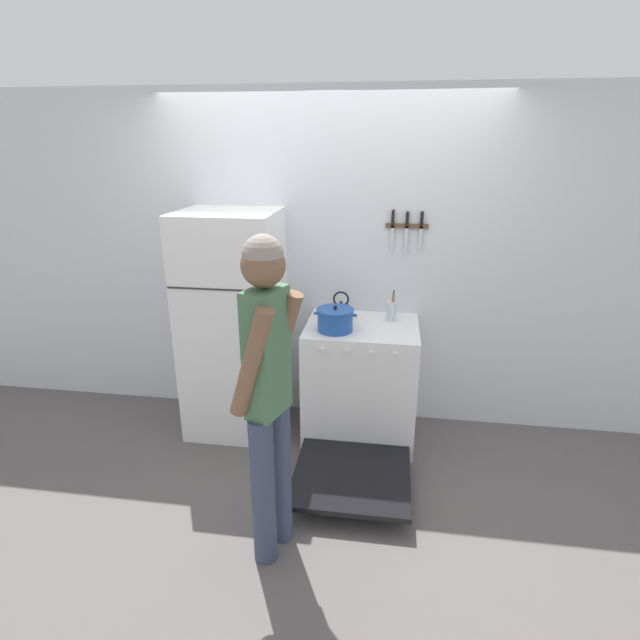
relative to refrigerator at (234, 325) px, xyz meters
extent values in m
plane|color=#5B5654|center=(0.67, 0.32, -0.86)|extent=(14.00, 14.00, 0.00)
cube|color=silver|center=(0.67, 0.35, 0.42)|extent=(10.00, 0.06, 2.55)
cube|color=white|center=(0.00, 0.00, 0.00)|extent=(0.71, 0.63, 1.71)
cube|color=#2D2D2D|center=(0.00, -0.32, 0.38)|extent=(0.69, 0.01, 0.01)
cylinder|color=#B2B5BA|center=(0.22, -0.33, -0.10)|extent=(0.02, 0.02, 0.55)
cube|color=white|center=(0.97, -0.01, -0.40)|extent=(0.82, 0.65, 0.91)
cube|color=black|center=(0.97, -0.01, 0.05)|extent=(0.80, 0.64, 0.02)
cube|color=black|center=(0.97, -0.30, -0.41)|extent=(0.72, 0.05, 0.69)
cylinder|color=black|center=(0.79, -0.14, 0.05)|extent=(0.21, 0.21, 0.01)
cylinder|color=black|center=(1.16, -0.14, 0.05)|extent=(0.21, 0.21, 0.01)
cylinder|color=black|center=(0.79, 0.12, 0.05)|extent=(0.21, 0.21, 0.01)
cylinder|color=black|center=(1.16, 0.12, 0.05)|extent=(0.21, 0.21, 0.01)
cylinder|color=silver|center=(0.73, -0.34, -0.01)|extent=(0.04, 0.02, 0.04)
cylinder|color=silver|center=(0.89, -0.34, -0.01)|extent=(0.04, 0.02, 0.04)
cylinder|color=silver|center=(1.05, -0.34, -0.01)|extent=(0.04, 0.02, 0.04)
cylinder|color=silver|center=(1.22, -0.34, -0.01)|extent=(0.04, 0.02, 0.04)
cube|color=black|center=(0.97, -0.70, -0.74)|extent=(0.76, 0.73, 0.04)
cube|color=#99999E|center=(0.97, -0.09, -0.44)|extent=(0.68, 0.36, 0.01)
cylinder|color=#1E4C9E|center=(0.79, -0.14, 0.13)|extent=(0.25, 0.25, 0.14)
cylinder|color=#1E4C9E|center=(0.79, -0.14, 0.21)|extent=(0.26, 0.26, 0.02)
sphere|color=black|center=(0.79, -0.14, 0.23)|extent=(0.03, 0.03, 0.03)
cylinder|color=#1E4C9E|center=(0.65, -0.14, 0.18)|extent=(0.03, 0.02, 0.02)
cylinder|color=#1E4C9E|center=(0.93, -0.14, 0.18)|extent=(0.03, 0.02, 0.02)
cylinder|color=black|center=(0.80, 0.12, 0.10)|extent=(0.15, 0.15, 0.09)
cone|color=black|center=(0.80, 0.12, 0.16)|extent=(0.14, 0.14, 0.02)
sphere|color=black|center=(0.80, 0.12, 0.18)|extent=(0.02, 0.02, 0.02)
cone|color=black|center=(0.87, 0.12, 0.11)|extent=(0.09, 0.03, 0.07)
torus|color=black|center=(0.80, 0.12, 0.21)|extent=(0.12, 0.01, 0.12)
cylinder|color=silver|center=(1.18, 0.13, 0.13)|extent=(0.08, 0.08, 0.14)
cylinder|color=#9E7547|center=(1.18, 0.12, 0.18)|extent=(0.02, 0.05, 0.19)
cylinder|color=#232326|center=(1.18, 0.13, 0.19)|extent=(0.03, 0.04, 0.20)
cylinder|color=#B2B5BA|center=(1.19, 0.12, 0.17)|extent=(0.03, 0.02, 0.18)
cylinder|color=#38425B|center=(0.55, -1.31, -0.42)|extent=(0.13, 0.13, 0.87)
cylinder|color=#38425B|center=(0.61, -1.15, -0.42)|extent=(0.13, 0.13, 0.87)
cube|color=#47704C|center=(0.58, -1.23, 0.34)|extent=(0.21, 0.28, 0.65)
cylinder|color=brown|center=(0.54, -1.36, 0.34)|extent=(0.28, 0.16, 0.58)
cylinder|color=brown|center=(0.62, -1.10, 0.34)|extent=(0.28, 0.16, 0.58)
sphere|color=brown|center=(0.58, -1.23, 0.78)|extent=(0.21, 0.21, 0.21)
sphere|color=gray|center=(0.58, -1.23, 0.83)|extent=(0.19, 0.19, 0.19)
cube|color=brown|center=(1.26, 0.31, 0.73)|extent=(0.31, 0.02, 0.03)
cube|color=silver|center=(1.15, 0.30, 0.64)|extent=(0.02, 0.00, 0.19)
cube|color=black|center=(1.15, 0.30, 0.79)|extent=(0.02, 0.02, 0.11)
cube|color=silver|center=(1.26, 0.30, 0.63)|extent=(0.02, 0.00, 0.21)
cube|color=black|center=(1.26, 0.30, 0.78)|extent=(0.02, 0.02, 0.10)
cube|color=silver|center=(1.36, 0.30, 0.65)|extent=(0.02, 0.00, 0.17)
cube|color=black|center=(1.36, 0.30, 0.79)|extent=(0.02, 0.02, 0.11)
camera|label=1|loc=(1.17, -3.40, 1.32)|focal=28.00mm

